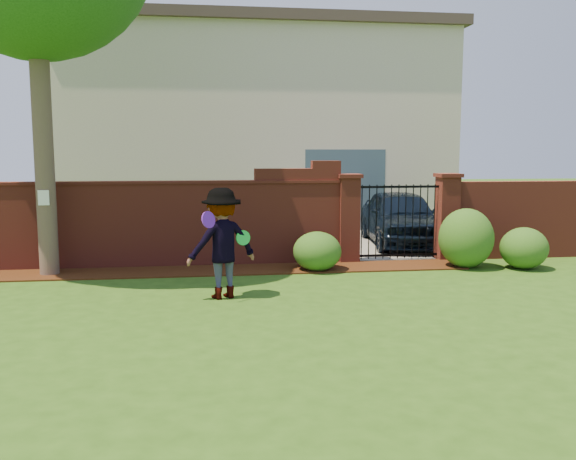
{
  "coord_description": "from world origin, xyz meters",
  "views": [
    {
      "loc": [
        -0.67,
        -8.73,
        2.38
      ],
      "look_at": [
        0.74,
        1.4,
        1.05
      ],
      "focal_mm": 38.45,
      "sensor_mm": 36.0,
      "label": 1
    }
  ],
  "objects": [
    {
      "name": "brick_wall",
      "position": [
        -2.01,
        4.0,
        0.93
      ],
      "size": [
        8.7,
        0.31,
        2.16
      ],
      "color": "maroon",
      "rests_on": "ground"
    },
    {
      "name": "iron_gate",
      "position": [
        3.5,
        4.0,
        0.85
      ],
      "size": [
        1.78,
        0.03,
        1.6
      ],
      "color": "black",
      "rests_on": "ground"
    },
    {
      "name": "shrub_right",
      "position": [
        5.73,
        2.74,
        0.42
      ],
      "size": [
        0.95,
        0.95,
        0.84
      ],
      "primitive_type": "ellipsoid",
      "color": "#1F5118",
      "rests_on": "ground"
    },
    {
      "name": "car",
      "position": [
        4.26,
        5.96,
        0.69
      ],
      "size": [
        2.08,
        4.23,
        1.39
      ],
      "primitive_type": "imported",
      "rotation": [
        0.0,
        0.0,
        -0.11
      ],
      "color": "black",
      "rests_on": "ground"
    },
    {
      "name": "frisbee_green",
      "position": [
        -0.04,
        1.07,
        0.98
      ],
      "size": [
        0.25,
        0.13,
        0.24
      ],
      "primitive_type": "cylinder",
      "rotation": [
        1.43,
        0.0,
        0.33
      ],
      "color": "green",
      "rests_on": "man"
    },
    {
      "name": "house",
      "position": [
        1.0,
        12.0,
        3.16
      ],
      "size": [
        12.4,
        6.4,
        6.3
      ],
      "color": "beige",
      "rests_on": "ground"
    },
    {
      "name": "pillar_right",
      "position": [
        4.6,
        4.0,
        0.96
      ],
      "size": [
        0.5,
        0.5,
        1.88
      ],
      "color": "maroon",
      "rests_on": "ground"
    },
    {
      "name": "frisbee_purple",
      "position": [
        -0.59,
        0.72,
        1.32
      ],
      "size": [
        0.25,
        0.24,
        0.26
      ],
      "primitive_type": "cylinder",
      "rotation": [
        1.36,
        0.0,
        0.76
      ],
      "color": "#681EBB",
      "rests_on": "man"
    },
    {
      "name": "ground",
      "position": [
        0.0,
        0.0,
        -0.01
      ],
      "size": [
        80.0,
        80.0,
        0.01
      ],
      "primitive_type": "cube",
      "color": "#284D13",
      "rests_on": "ground"
    },
    {
      "name": "pillar_left",
      "position": [
        2.4,
        4.0,
        0.96
      ],
      "size": [
        0.5,
        0.5,
        1.88
      ],
      "color": "maroon",
      "rests_on": "ground"
    },
    {
      "name": "mulch_bed",
      "position": [
        -0.95,
        3.34,
        0.01
      ],
      "size": [
        11.1,
        1.08,
        0.03
      ],
      "primitive_type": "cube",
      "color": "#321709",
      "rests_on": "ground"
    },
    {
      "name": "paper_notice",
      "position": [
        -3.6,
        3.21,
        1.5
      ],
      "size": [
        0.2,
        0.01,
        0.28
      ],
      "primitive_type": "cube",
      "color": "white",
      "rests_on": "tree"
    },
    {
      "name": "man",
      "position": [
        -0.37,
        1.07,
        0.89
      ],
      "size": [
        1.31,
        1.01,
        1.79
      ],
      "primitive_type": "imported",
      "rotation": [
        0.0,
        0.0,
        3.48
      ],
      "color": "gray",
      "rests_on": "ground"
    },
    {
      "name": "brick_wall_return",
      "position": [
        6.6,
        4.0,
        0.85
      ],
      "size": [
        4.0,
        0.25,
        1.7
      ],
      "primitive_type": "cube",
      "color": "maroon",
      "rests_on": "ground"
    },
    {
      "name": "driveway",
      "position": [
        3.5,
        8.0,
        0.01
      ],
      "size": [
        3.2,
        8.0,
        0.01
      ],
      "primitive_type": "cube",
      "color": "gray",
      "rests_on": "ground"
    },
    {
      "name": "shrub_left",
      "position": [
        1.56,
        3.1,
        0.39
      ],
      "size": [
        0.96,
        0.96,
        0.78
      ],
      "primitive_type": "ellipsoid",
      "color": "#1F5118",
      "rests_on": "ground"
    },
    {
      "name": "shrub_middle",
      "position": [
        4.61,
        3.01,
        0.61
      ],
      "size": [
        1.1,
        1.1,
        1.21
      ],
      "primitive_type": "ellipsoid",
      "color": "#1F5118",
      "rests_on": "ground"
    }
  ]
}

